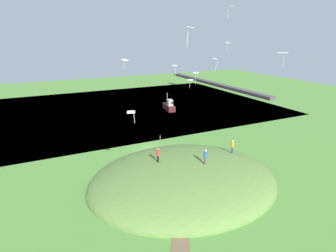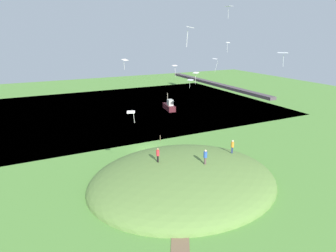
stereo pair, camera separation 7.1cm
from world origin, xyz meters
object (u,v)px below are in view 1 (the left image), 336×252
at_px(person_watching_kites, 158,153).
at_px(kite_1, 190,80).
at_px(person_near_shore, 232,145).
at_px(kite_3, 131,113).
at_px(kite_2, 283,53).
at_px(boat_on_lake, 169,106).
at_px(kite_7, 191,28).
at_px(kite_9, 228,43).
at_px(kite_4, 125,60).
at_px(kite_5, 229,7).
at_px(kite_6, 196,74).
at_px(kite_0, 215,59).
at_px(kite_8, 175,66).
at_px(person_on_hilltop, 205,155).
at_px(mooring_post, 160,138).

relative_size(person_watching_kites, kite_1, 1.52).
height_order(person_near_shore, kite_3, kite_3).
relative_size(person_watching_kites, kite_2, 1.17).
xyz_separation_m(boat_on_lake, kite_7, (35.75, -15.66, 16.63)).
bearing_deg(kite_1, kite_9, 125.52).
height_order(person_near_shore, kite_4, kite_4).
relative_size(boat_on_lake, kite_5, 3.64).
height_order(kite_4, kite_5, kite_5).
xyz_separation_m(kite_5, kite_6, (-5.25, -1.23, -8.75)).
distance_m(kite_0, kite_5, 12.09).
distance_m(kite_5, kite_6, 10.28).
relative_size(kite_1, kite_8, 0.73).
distance_m(kite_3, kite_7, 9.61).
relative_size(kite_0, kite_6, 1.25).
distance_m(kite_3, kite_8, 14.06).
xyz_separation_m(kite_6, kite_7, (13.31, -8.89, 6.00)).
relative_size(person_on_hilltop, kite_2, 1.19).
bearing_deg(kite_4, kite_5, 47.22).
xyz_separation_m(person_watching_kites, kite_6, (-7.79, 9.72, 7.88)).
relative_size(kite_0, kite_1, 1.90).
relative_size(kite_2, kite_4, 1.03).
distance_m(kite_2, kite_3, 17.64).
height_order(kite_4, kite_8, kite_4).
distance_m(kite_0, kite_3, 24.07).
height_order(person_near_shore, kite_9, kite_9).
bearing_deg(kite_0, kite_7, -41.15).
relative_size(kite_4, kite_5, 1.03).
relative_size(person_near_shore, kite_6, 1.03).
relative_size(kite_1, kite_7, 0.68).
height_order(kite_8, kite_9, kite_9).
distance_m(person_watching_kites, kite_4, 15.73).
bearing_deg(kite_6, kite_5, 13.21).
bearing_deg(person_watching_kites, boat_on_lake, 132.92).
height_order(person_near_shore, mooring_post, person_near_shore).
height_order(kite_5, mooring_post, kite_5).
bearing_deg(kite_9, kite_0, -56.01).
relative_size(boat_on_lake, mooring_post, 5.79).
xyz_separation_m(boat_on_lake, kite_8, (23.26, -10.71, 11.92)).
bearing_deg(kite_4, kite_1, 43.87).
bearing_deg(kite_9, kite_5, -38.16).
bearing_deg(kite_4, person_near_shore, 38.12).
bearing_deg(kite_7, boat_on_lake, 156.34).
distance_m(person_on_hilltop, kite_2, 14.07).
height_order(kite_7, kite_8, kite_7).
height_order(kite_1, kite_6, kite_6).
height_order(boat_on_lake, kite_0, kite_0).
height_order(kite_3, kite_7, kite_7).
bearing_deg(kite_5, person_near_shore, -7.55).
relative_size(kite_6, kite_9, 1.01).
bearing_deg(kite_8, boat_on_lake, 155.28).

